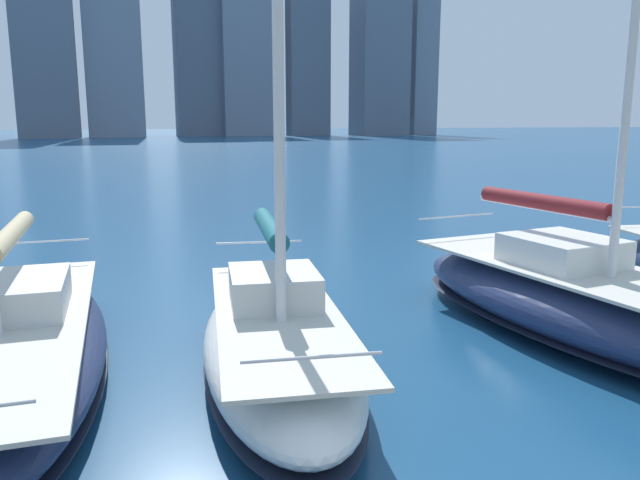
# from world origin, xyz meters

# --- Properties ---
(city_skyline) EXTENTS (165.35, 22.96, 50.13)m
(city_skyline) POSITION_xyz_m (-8.88, -160.31, 19.79)
(city_skyline) COLOR slate
(city_skyline) RESTS_ON ground
(sailboat_maroon) EXTENTS (4.00, 9.01, 12.74)m
(sailboat_maroon) POSITION_xyz_m (-5.33, -6.49, 0.75)
(sailboat_maroon) COLOR navy
(sailboat_maroon) RESTS_ON ground
(sailboat_teal) EXTENTS (3.32, 7.41, 12.98)m
(sailboat_teal) POSITION_xyz_m (0.72, -6.30, 0.72)
(sailboat_teal) COLOR white
(sailboat_teal) RESTS_ON ground
(sailboat_tan) EXTENTS (3.06, 9.45, 11.93)m
(sailboat_tan) POSITION_xyz_m (4.82, -7.49, 0.61)
(sailboat_tan) COLOR navy
(sailboat_tan) RESTS_ON ground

